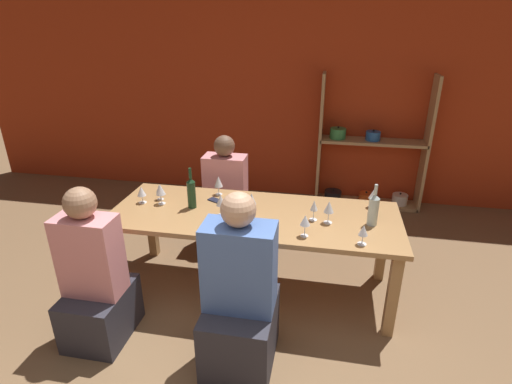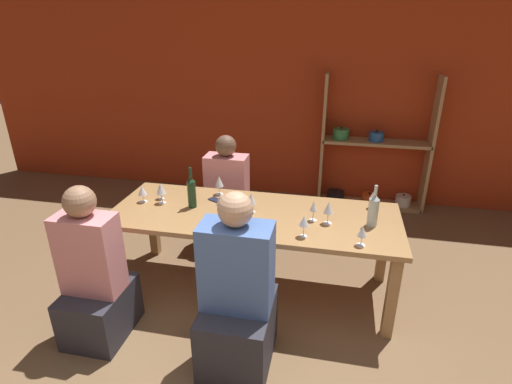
{
  "view_description": "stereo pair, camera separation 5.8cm",
  "coord_description": "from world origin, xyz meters",
  "px_view_note": "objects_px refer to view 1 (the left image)",
  "views": [
    {
      "loc": [
        0.53,
        -1.31,
        2.22
      ],
      "look_at": [
        -0.05,
        1.7,
        0.9
      ],
      "focal_mm": 28.0,
      "sensor_mm": 36.0,
      "label": 1
    },
    {
      "loc": [
        0.58,
        -1.29,
        2.22
      ],
      "look_at": [
        -0.05,
        1.7,
        0.9
      ],
      "focal_mm": 28.0,
      "sensor_mm": 36.0,
      "label": 2
    }
  ],
  "objects_px": {
    "wine_glass_empty_d": "(161,190)",
    "cell_phone": "(216,201)",
    "wine_glass_red_d": "(373,195)",
    "wine_glass_empty_e": "(305,221)",
    "wine_glass_white_b": "(159,189)",
    "dining_table": "(254,222)",
    "wine_glass_red_a": "(363,231)",
    "wine_bottle_green": "(373,209)",
    "wine_glass_red_c": "(314,206)",
    "wine_glass_white_a": "(141,192)",
    "wine_glass_empty_a": "(221,200)",
    "wine_bottle_dark": "(191,192)",
    "person_far_a": "(226,205)",
    "shelf_unit": "(368,161)",
    "person_near_b": "(240,306)",
    "person_near_a": "(96,286)",
    "wine_glass_empty_b": "(252,199)",
    "wine_glass_empty_c": "(329,207)",
    "wine_glass_red_b": "(218,182)"
  },
  "relations": [
    {
      "from": "wine_glass_red_c",
      "to": "dining_table",
      "type": "bearing_deg",
      "value": 176.92
    },
    {
      "from": "wine_glass_red_b",
      "to": "wine_glass_red_d",
      "type": "distance_m",
      "value": 1.36
    },
    {
      "from": "wine_glass_white_b",
      "to": "cell_phone",
      "type": "distance_m",
      "value": 0.51
    },
    {
      "from": "person_far_a",
      "to": "wine_bottle_green",
      "type": "bearing_deg",
      "value": 150.4
    },
    {
      "from": "wine_glass_red_d",
      "to": "cell_phone",
      "type": "height_order",
      "value": "wine_glass_red_d"
    },
    {
      "from": "wine_glass_empty_d",
      "to": "wine_bottle_green",
      "type": "bearing_deg",
      "value": -1.72
    },
    {
      "from": "shelf_unit",
      "to": "wine_glass_red_b",
      "type": "distance_m",
      "value": 2.26
    },
    {
      "from": "dining_table",
      "to": "wine_glass_red_a",
      "type": "distance_m",
      "value": 0.94
    },
    {
      "from": "dining_table",
      "to": "person_near_a",
      "type": "relative_size",
      "value": 1.96
    },
    {
      "from": "wine_glass_red_c",
      "to": "wine_glass_red_d",
      "type": "relative_size",
      "value": 1.03
    },
    {
      "from": "wine_glass_red_d",
      "to": "person_near_b",
      "type": "xyz_separation_m",
      "value": [
        -0.9,
        -1.13,
        -0.4
      ]
    },
    {
      "from": "dining_table",
      "to": "wine_bottle_green",
      "type": "height_order",
      "value": "wine_bottle_green"
    },
    {
      "from": "wine_glass_white_a",
      "to": "wine_glass_empty_a",
      "type": "height_order",
      "value": "wine_glass_empty_a"
    },
    {
      "from": "wine_glass_red_d",
      "to": "wine_bottle_green",
      "type": "bearing_deg",
      "value": -94.75
    },
    {
      "from": "person_far_a",
      "to": "person_near_b",
      "type": "bearing_deg",
      "value": 107.93
    },
    {
      "from": "wine_bottle_green",
      "to": "wine_glass_red_a",
      "type": "relative_size",
      "value": 2.21
    },
    {
      "from": "wine_glass_empty_d",
      "to": "cell_phone",
      "type": "relative_size",
      "value": 1.09
    },
    {
      "from": "wine_bottle_dark",
      "to": "wine_glass_empty_c",
      "type": "distance_m",
      "value": 1.15
    },
    {
      "from": "shelf_unit",
      "to": "wine_bottle_dark",
      "type": "height_order",
      "value": "shelf_unit"
    },
    {
      "from": "wine_glass_empty_c",
      "to": "wine_glass_red_d",
      "type": "distance_m",
      "value": 0.51
    },
    {
      "from": "wine_glass_red_b",
      "to": "dining_table",
      "type": "bearing_deg",
      "value": -39.73
    },
    {
      "from": "dining_table",
      "to": "wine_glass_red_a",
      "type": "height_order",
      "value": "wine_glass_red_a"
    },
    {
      "from": "shelf_unit",
      "to": "wine_glass_empty_d",
      "type": "distance_m",
      "value": 2.76
    },
    {
      "from": "wine_glass_empty_a",
      "to": "wine_glass_empty_d",
      "type": "distance_m",
      "value": 0.58
    },
    {
      "from": "person_near_b",
      "to": "wine_glass_empty_e",
      "type": "bearing_deg",
      "value": 54.8
    },
    {
      "from": "wine_glass_red_c",
      "to": "wine_glass_empty_e",
      "type": "height_order",
      "value": "same"
    },
    {
      "from": "wine_bottle_dark",
      "to": "person_far_a",
      "type": "distance_m",
      "value": 0.89
    },
    {
      "from": "wine_glass_red_d",
      "to": "wine_glass_empty_e",
      "type": "relative_size",
      "value": 0.97
    },
    {
      "from": "wine_glass_empty_c",
      "to": "person_far_a",
      "type": "bearing_deg",
      "value": 141.94
    },
    {
      "from": "wine_glass_empty_a",
      "to": "wine_glass_empty_e",
      "type": "xyz_separation_m",
      "value": [
        0.7,
        -0.22,
        -0.0
      ]
    },
    {
      "from": "dining_table",
      "to": "wine_glass_red_a",
      "type": "xyz_separation_m",
      "value": [
        0.85,
        -0.34,
        0.19
      ]
    },
    {
      "from": "wine_glass_empty_d",
      "to": "shelf_unit",
      "type": "bearing_deg",
      "value": 46.6
    },
    {
      "from": "wine_glass_red_b",
      "to": "wine_glass_white_b",
      "type": "bearing_deg",
      "value": -156.84
    },
    {
      "from": "wine_glass_red_d",
      "to": "person_near_b",
      "type": "distance_m",
      "value": 1.5
    },
    {
      "from": "wine_glass_red_c",
      "to": "wine_glass_red_d",
      "type": "height_order",
      "value": "wine_glass_red_c"
    },
    {
      "from": "dining_table",
      "to": "wine_glass_white_a",
      "type": "distance_m",
      "value": 1.01
    },
    {
      "from": "wine_glass_empty_c",
      "to": "wine_glass_red_b",
      "type": "xyz_separation_m",
      "value": [
        -1.0,
        0.38,
        -0.01
      ]
    },
    {
      "from": "wine_glass_white_b",
      "to": "wine_glass_empty_e",
      "type": "relative_size",
      "value": 0.83
    },
    {
      "from": "shelf_unit",
      "to": "person_near_b",
      "type": "bearing_deg",
      "value": -109.2
    },
    {
      "from": "wine_bottle_green",
      "to": "person_near_b",
      "type": "bearing_deg",
      "value": -137.25
    },
    {
      "from": "person_near_b",
      "to": "person_far_a",
      "type": "bearing_deg",
      "value": 107.93
    },
    {
      "from": "dining_table",
      "to": "wine_glass_empty_b",
      "type": "xyz_separation_m",
      "value": [
        -0.02,
        0.02,
        0.2
      ]
    },
    {
      "from": "person_near_a",
      "to": "person_near_b",
      "type": "height_order",
      "value": "person_near_b"
    },
    {
      "from": "wine_glass_red_c",
      "to": "wine_glass_empty_e",
      "type": "distance_m",
      "value": 0.28
    },
    {
      "from": "wine_glass_red_b",
      "to": "cell_phone",
      "type": "xyz_separation_m",
      "value": [
        0.02,
        -0.15,
        -0.12
      ]
    },
    {
      "from": "wine_glass_empty_d",
      "to": "cell_phone",
      "type": "distance_m",
      "value": 0.49
    },
    {
      "from": "wine_glass_empty_e",
      "to": "dining_table",
      "type": "bearing_deg",
      "value": 145.9
    },
    {
      "from": "wine_glass_red_b",
      "to": "wine_glass_red_c",
      "type": "height_order",
      "value": "wine_glass_red_b"
    },
    {
      "from": "wine_glass_empty_a",
      "to": "wine_glass_red_d",
      "type": "relative_size",
      "value": 1.09
    },
    {
      "from": "wine_bottle_green",
      "to": "wine_glass_white_b",
      "type": "height_order",
      "value": "wine_bottle_green"
    }
  ]
}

